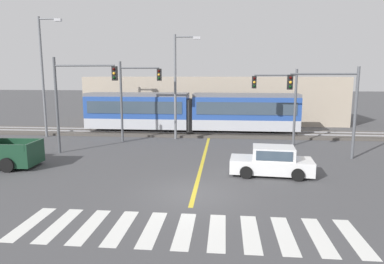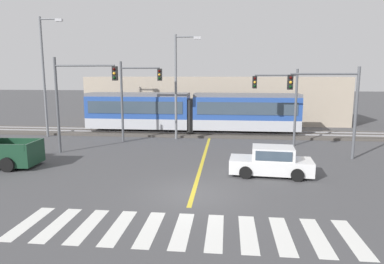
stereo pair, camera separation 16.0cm
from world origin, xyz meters
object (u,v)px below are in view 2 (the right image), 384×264
Objects in this scene: sedan_crossing at (271,162)px; street_lamp_west at (45,71)px; traffic_light_far_right at (281,96)px; traffic_light_mid_right at (331,98)px; light_rail_tram at (191,111)px; street_lamp_centre at (178,81)px; traffic_light_far_left at (135,90)px; traffic_light_mid_left at (77,91)px.

sedan_crossing is 0.44× the size of street_lamp_west.
traffic_light_mid_right is at bearing -57.01° from traffic_light_far_right.
traffic_light_far_right is at bearing -31.53° from light_rail_tram.
street_lamp_west is 1.18× the size of street_lamp_centre.
traffic_light_far_left is at bearing -134.24° from light_rail_tram.
light_rail_tram is at bearing 51.20° from traffic_light_mid_left.
street_lamp_centre reaches higher than sedan_crossing.
traffic_light_far_left is at bearing 57.31° from traffic_light_mid_left.
street_lamp_west is (-11.91, -2.50, 3.43)m from light_rail_tram.
traffic_light_mid_right is at bearing -40.58° from light_rail_tram.
traffic_light_far_left is 0.74× the size of street_lamp_centre.
traffic_light_mid_left reaches higher than traffic_light_mid_right.
traffic_light_far_left is (-13.39, 4.07, 0.23)m from traffic_light_mid_right.
light_rail_tram is 2.99× the size of traffic_light_far_left.
street_lamp_west is (-5.27, 5.76, 1.33)m from traffic_light_mid_left.
street_lamp_centre is at bearing 151.40° from traffic_light_mid_right.
traffic_light_mid_left is 8.21m from street_lamp_centre.
street_lamp_west is at bearing 169.11° from traffic_light_far_left.
street_lamp_west reaches higher than street_lamp_centre.
light_rail_tram is 2.23× the size of street_lamp_centre.
street_lamp_centre reaches higher than light_rail_tram.
street_lamp_west is (-21.36, 5.60, 1.69)m from traffic_light_mid_right.
traffic_light_mid_right is (4.01, 4.08, 3.09)m from sedan_crossing.
light_rail_tram reaches higher than sedan_crossing.
traffic_light_mid_right is at bearing -28.60° from street_lamp_centre.
light_rail_tram is at bearing 72.38° from street_lamp_centre.
street_lamp_west is (-7.98, 1.53, 1.45)m from traffic_light_far_left.
traffic_light_mid_right is at bearing -16.90° from traffic_light_far_left.
light_rail_tram is at bearing 139.42° from traffic_light_mid_right.
street_lamp_west is 11.13m from street_lamp_centre.
street_lamp_west is at bearing -168.14° from light_rail_tram.
sedan_crossing is 0.52× the size of street_lamp_centre.
traffic_light_mid_left is 0.64× the size of street_lamp_west.
traffic_light_far_right is at bearing 122.99° from traffic_light_mid_right.
traffic_light_mid_left is 7.91m from street_lamp_west.
traffic_light_far_left reaches higher than light_rail_tram.
traffic_light_mid_right is (2.48, -3.82, 0.11)m from traffic_light_far_right.
traffic_light_mid_right is at bearing 0.55° from traffic_light_mid_left.
street_lamp_west reaches higher than traffic_light_far_right.
traffic_light_mid_left is (-13.62, -3.97, 0.47)m from traffic_light_far_right.
light_rail_tram is 12.58m from traffic_light_mid_right.
sedan_crossing is 20.44m from street_lamp_west.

